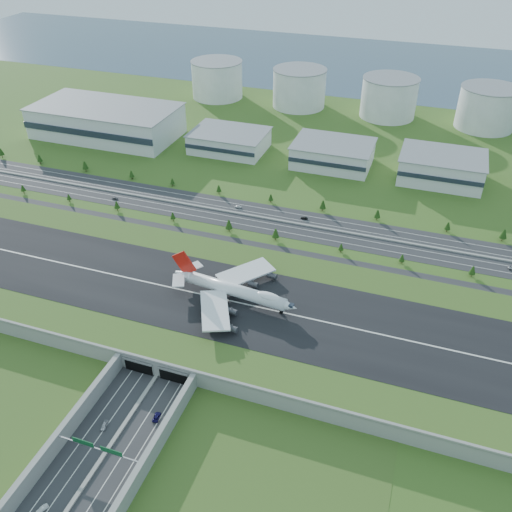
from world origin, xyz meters
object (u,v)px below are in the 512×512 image
(car_4, at_px, (115,198))
(car_0, at_px, (104,425))
(car_7, at_px, (238,207))
(car_1, at_px, (42,509))
(fuel_tank_a, at_px, (217,80))
(car_2, at_px, (157,417))
(car_5, at_px, (304,218))
(boeing_747, at_px, (233,290))

(car_4, bearing_deg, car_0, -154.87)
(car_7, bearing_deg, car_1, 6.15)
(fuel_tank_a, relative_size, car_2, 9.34)
(car_2, xyz_separation_m, car_4, (-114.18, 156.06, -0.04))
(fuel_tank_a, distance_m, car_0, 407.39)
(car_1, xyz_separation_m, car_5, (34.46, 220.92, 0.03))
(car_1, relative_size, car_4, 1.03)
(car_4, bearing_deg, boeing_747, -129.80)
(boeing_747, height_order, car_2, boeing_747)
(car_1, bearing_deg, car_7, 116.79)
(fuel_tank_a, relative_size, car_7, 9.99)
(car_5, bearing_deg, car_4, -78.76)
(car_0, relative_size, car_5, 1.11)
(car_1, height_order, car_7, car_7)
(car_5, bearing_deg, boeing_747, -1.79)
(fuel_tank_a, height_order, car_4, fuel_tank_a)
(car_1, bearing_deg, car_0, 112.05)
(fuel_tank_a, bearing_deg, car_1, -75.38)
(boeing_747, height_order, car_0, boeing_747)
(car_0, height_order, car_2, car_0)
(car_2, relative_size, car_5, 1.20)
(car_0, xyz_separation_m, car_5, (33.30, 183.47, -0.11))
(car_0, height_order, car_4, car_0)
(car_0, bearing_deg, fuel_tank_a, 94.55)
(car_0, relative_size, car_2, 0.93)
(car_2, relative_size, car_4, 1.29)
(car_1, relative_size, car_2, 0.80)
(boeing_747, bearing_deg, car_4, 151.37)
(car_0, distance_m, car_5, 186.46)
(fuel_tank_a, distance_m, car_4, 225.68)
(car_0, bearing_deg, car_4, 108.51)
(car_0, height_order, car_5, car_0)
(car_2, relative_size, car_7, 1.07)
(car_2, bearing_deg, car_1, 58.29)
(car_0, relative_size, car_1, 1.16)
(fuel_tank_a, xyz_separation_m, car_0, (112.96, -391.06, -16.53))
(fuel_tank_a, distance_m, car_1, 443.18)
(car_4, relative_size, car_5, 0.93)
(fuel_tank_a, distance_m, boeing_747, 336.81)
(fuel_tank_a, height_order, car_1, fuel_tank_a)
(car_5, bearing_deg, car_2, -1.31)
(car_4, bearing_deg, car_2, -148.75)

